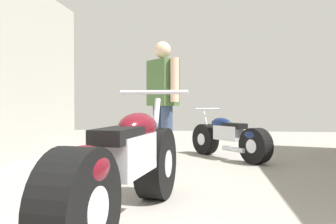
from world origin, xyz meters
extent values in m
plane|color=gray|center=(0.00, 3.25, 0.00)|extent=(15.60, 15.60, 0.00)
cylinder|color=black|center=(-0.39, 2.73, 0.33)|extent=(0.32, 0.69, 0.66)
cylinder|color=silver|center=(-0.39, 2.73, 0.33)|extent=(0.28, 0.28, 0.25)
cylinder|color=black|center=(-0.59, 1.24, 0.33)|extent=(0.32, 0.69, 0.66)
cylinder|color=silver|center=(-0.59, 1.24, 0.33)|extent=(0.28, 0.28, 0.25)
cube|color=silver|center=(-0.49, 1.98, 0.52)|extent=(0.33, 0.69, 0.29)
ellipsoid|color=#5B0F19|center=(-0.46, 2.21, 0.70)|extent=(0.34, 0.57, 0.23)
cube|color=black|center=(-0.51, 1.80, 0.67)|extent=(0.29, 0.52, 0.10)
ellipsoid|color=#5B0F19|center=(-0.58, 1.29, 0.54)|extent=(0.33, 0.49, 0.25)
cylinder|color=silver|center=(-0.40, 2.69, 0.64)|extent=(0.08, 0.27, 0.60)
cylinder|color=silver|center=(-0.40, 2.65, 0.99)|extent=(0.64, 0.12, 0.04)
cylinder|color=silver|center=(-0.67, 1.69, 0.23)|extent=(0.17, 0.58, 0.09)
cylinder|color=black|center=(0.02, 5.74, 0.27)|extent=(0.48, 0.53, 0.53)
cylinder|color=silver|center=(0.02, 5.74, 0.27)|extent=(0.28, 0.28, 0.20)
cylinder|color=black|center=(0.77, 4.80, 0.27)|extent=(0.48, 0.53, 0.53)
cylinder|color=silver|center=(0.77, 4.80, 0.27)|extent=(0.28, 0.28, 0.20)
cube|color=silver|center=(0.39, 5.27, 0.41)|extent=(0.49, 0.54, 0.23)
ellipsoid|color=navy|center=(0.28, 5.41, 0.56)|extent=(0.44, 0.47, 0.18)
cube|color=black|center=(0.49, 5.15, 0.54)|extent=(0.39, 0.42, 0.08)
ellipsoid|color=navy|center=(0.74, 4.83, 0.43)|extent=(0.40, 0.42, 0.20)
cylinder|color=silver|center=(0.04, 5.71, 0.51)|extent=(0.16, 0.19, 0.48)
cylinder|color=silver|center=(0.06, 5.69, 0.80)|extent=(0.42, 0.34, 0.03)
cylinder|color=silver|center=(0.46, 5.00, 0.19)|extent=(0.34, 0.40, 0.07)
cylinder|color=#384766|center=(-0.50, 4.43, 0.43)|extent=(0.23, 0.23, 0.86)
cylinder|color=#384766|center=(-0.64, 4.59, 0.43)|extent=(0.23, 0.23, 0.86)
cube|color=#476638|center=(-0.57, 4.51, 1.19)|extent=(0.50, 0.52, 0.66)
cylinder|color=beige|center=(-0.38, 4.29, 1.21)|extent=(0.16, 0.16, 0.60)
cylinder|color=beige|center=(-0.77, 4.74, 1.21)|extent=(0.16, 0.16, 0.60)
sphere|color=beige|center=(-0.57, 4.51, 1.66)|extent=(0.24, 0.24, 0.24)
camera|label=1|loc=(0.11, -0.58, 0.89)|focal=38.35mm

